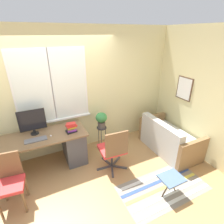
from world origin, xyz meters
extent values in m
plane|color=tan|center=(0.00, 0.00, 0.00)|extent=(14.00, 14.00, 0.00)
cube|color=beige|center=(0.00, 0.78, 1.35)|extent=(9.00, 0.06, 2.70)
cube|color=white|center=(-0.46, 0.75, 1.56)|extent=(0.72, 0.02, 1.49)
cube|color=white|center=(-0.46, 0.74, 1.56)|extent=(0.65, 0.01, 1.42)
cube|color=white|center=(0.25, 0.75, 1.56)|extent=(0.72, 0.02, 1.49)
cube|color=white|center=(0.25, 0.74, 1.56)|extent=(0.65, 0.01, 1.42)
cube|color=white|center=(-0.11, 0.75, 0.83)|extent=(1.48, 0.11, 0.04)
cube|color=beige|center=(2.67, 0.00, 1.35)|extent=(0.06, 9.00, 2.70)
cube|color=brown|center=(2.63, -0.08, 1.39)|extent=(0.02, 0.41, 0.52)
cube|color=white|center=(2.62, -0.08, 1.39)|extent=(0.01, 0.36, 0.47)
cube|color=brown|center=(-0.68, 0.35, 0.73)|extent=(2.09, 0.70, 0.03)
cube|color=#4C4C51|center=(0.12, 0.35, 0.36)|extent=(0.40, 0.62, 0.71)
cylinder|color=black|center=(-0.58, 0.49, 0.75)|extent=(0.16, 0.16, 0.02)
cylinder|color=black|center=(-0.58, 0.49, 0.80)|extent=(0.05, 0.05, 0.09)
cube|color=black|center=(-0.58, 0.50, 1.04)|extent=(0.49, 0.02, 0.41)
cube|color=black|center=(-0.58, 0.48, 1.04)|extent=(0.46, 0.01, 0.39)
cube|color=slate|center=(-0.58, 0.24, 0.75)|extent=(0.39, 0.15, 0.02)
ellipsoid|color=silver|center=(-0.31, 0.26, 0.76)|extent=(0.03, 0.06, 0.03)
cube|color=black|center=(0.08, 0.26, 0.76)|extent=(0.22, 0.17, 0.03)
cube|color=purple|center=(0.10, 0.27, 0.78)|extent=(0.18, 0.16, 0.03)
cube|color=olive|center=(0.08, 0.27, 0.81)|extent=(0.15, 0.12, 0.03)
cube|color=yellow|center=(0.10, 0.27, 0.84)|extent=(0.17, 0.11, 0.04)
cube|color=red|center=(0.10, 0.27, 0.87)|extent=(0.22, 0.16, 0.02)
cube|color=red|center=(0.09, 0.27, 0.90)|extent=(0.19, 0.14, 0.04)
cylinder|color=brown|center=(-1.22, -0.54, 0.22)|extent=(0.04, 0.04, 0.44)
cylinder|color=brown|center=(-0.89, -0.57, 0.22)|extent=(0.04, 0.04, 0.44)
cylinder|color=brown|center=(-1.18, -0.21, 0.22)|extent=(0.04, 0.04, 0.44)
cylinder|color=brown|center=(-0.85, -0.24, 0.22)|extent=(0.04, 0.04, 0.44)
cube|color=red|center=(-1.04, -0.39, 0.44)|extent=(0.42, 0.41, 0.06)
cube|color=brown|center=(-1.01, -0.19, 0.69)|extent=(0.35, 0.07, 0.44)
cube|color=#47474C|center=(0.58, -0.22, 0.01)|extent=(0.33, 0.06, 0.03)
cube|color=#47474C|center=(0.68, -0.38, 0.01)|extent=(0.15, 0.31, 0.03)
cube|color=#47474C|center=(0.86, -0.34, 0.01)|extent=(0.27, 0.23, 0.03)
cube|color=#47474C|center=(0.88, -0.15, 0.01)|extent=(0.29, 0.20, 0.03)
cube|color=#47474C|center=(0.70, -0.08, 0.01)|extent=(0.11, 0.32, 0.03)
cylinder|color=#333338|center=(0.74, -0.23, 0.22)|extent=(0.04, 0.04, 0.38)
cube|color=red|center=(0.74, -0.23, 0.44)|extent=(0.51, 0.49, 0.06)
cube|color=brown|center=(0.72, -0.48, 0.71)|extent=(0.44, 0.06, 0.48)
cube|color=beige|center=(2.20, -0.29, 0.21)|extent=(0.75, 1.21, 0.42)
cube|color=beige|center=(1.91, -0.29, 0.60)|extent=(0.16, 1.21, 0.35)
cube|color=olive|center=(2.20, -0.94, 0.31)|extent=(0.75, 0.09, 0.62)
cube|color=olive|center=(2.20, 0.36, 0.31)|extent=(0.75, 0.09, 0.62)
cylinder|color=#333338|center=(0.82, 0.46, 0.55)|extent=(0.22, 0.22, 0.02)
cylinder|color=#333338|center=(0.91, 0.46, 0.27)|extent=(0.01, 0.01, 0.54)
cylinder|color=#333338|center=(0.77, 0.55, 0.27)|extent=(0.01, 0.01, 0.54)
cylinder|color=#333338|center=(0.77, 0.38, 0.27)|extent=(0.01, 0.01, 0.54)
cylinder|color=#514C47|center=(0.82, 0.46, 0.63)|extent=(0.17, 0.17, 0.14)
ellipsoid|color=#388442|center=(0.82, 0.46, 0.81)|extent=(0.26, 0.26, 0.23)
cube|color=gray|center=(1.33, -1.14, 0.00)|extent=(1.58, 0.80, 0.01)
cube|color=white|center=(1.33, -1.43, 0.01)|extent=(1.55, 0.06, 0.00)
cube|color=white|center=(1.33, -1.29, 0.01)|extent=(1.55, 0.06, 0.00)
cube|color=#DBCC4C|center=(1.33, -1.14, 0.01)|extent=(1.55, 0.06, 0.00)
cube|color=#334C99|center=(1.33, -0.99, 0.01)|extent=(1.55, 0.06, 0.00)
cube|color=white|center=(1.33, -0.85, 0.01)|extent=(1.55, 0.06, 0.00)
cube|color=slate|center=(1.33, -1.28, 0.37)|extent=(0.38, 0.32, 0.02)
cylinder|color=#4C3D2D|center=(1.26, -1.28, 0.18)|extent=(0.19, 0.02, 0.37)
cylinder|color=#4C3D2D|center=(1.39, -1.28, 0.18)|extent=(0.19, 0.02, 0.37)
camera|label=1|loc=(-0.49, -2.79, 2.55)|focal=28.00mm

